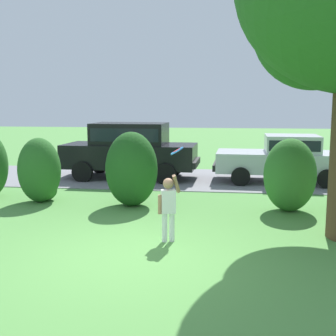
# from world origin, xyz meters

# --- Properties ---
(ground_plane) EXTENTS (80.00, 80.00, 0.00)m
(ground_plane) POSITION_xyz_m (0.00, 0.00, 0.00)
(ground_plane) COLOR #518E42
(driveway_strip) EXTENTS (28.00, 4.40, 0.02)m
(driveway_strip) POSITION_xyz_m (0.00, 7.78, 0.01)
(driveway_strip) COLOR slate
(driveway_strip) RESTS_ON ground
(shrub_centre_left) EXTENTS (1.11, 1.10, 1.70)m
(shrub_centre_left) POSITION_xyz_m (-3.24, 3.80, 0.79)
(shrub_centre_left) COLOR #286023
(shrub_centre_left) RESTS_ON ground
(shrub_centre) EXTENTS (1.32, 1.25, 1.88)m
(shrub_centre) POSITION_xyz_m (-0.76, 3.66, 0.94)
(shrub_centre) COLOR #1E511C
(shrub_centre) RESTS_ON ground
(shrub_centre_right) EXTENTS (1.24, 1.18, 1.76)m
(shrub_centre_right) POSITION_xyz_m (3.11, 3.61, 0.88)
(shrub_centre_right) COLOR #33702B
(shrub_centre_right) RESTS_ON ground
(parked_sedan) EXTENTS (4.47, 2.23, 1.56)m
(parked_sedan) POSITION_xyz_m (3.52, 7.56, 0.85)
(parked_sedan) COLOR silver
(parked_sedan) RESTS_ON ground
(parked_suv) EXTENTS (4.75, 2.21, 1.92)m
(parked_suv) POSITION_xyz_m (-1.66, 7.65, 1.08)
(parked_suv) COLOR black
(parked_suv) RESTS_ON ground
(child_thrower) EXTENTS (0.41, 0.35, 1.29)m
(child_thrower) POSITION_xyz_m (0.52, 0.90, 0.72)
(child_thrower) COLOR white
(child_thrower) RESTS_ON ground
(frisbee) EXTENTS (0.26, 0.28, 0.17)m
(frisbee) POSITION_xyz_m (0.62, 1.49, 1.66)
(frisbee) COLOR #337FDB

